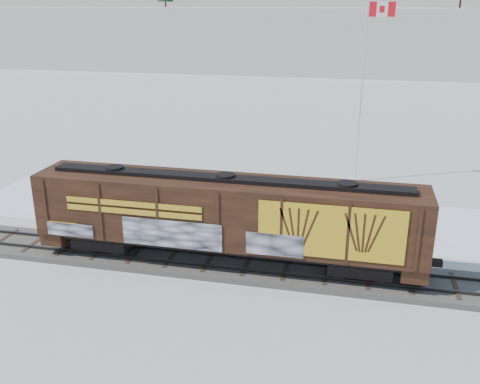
% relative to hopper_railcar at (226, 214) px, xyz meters
% --- Properties ---
extents(ground, '(500.00, 500.00, 0.00)m').
position_rel_hopper_railcar_xyz_m(ground, '(1.07, 0.01, -2.92)').
color(ground, white).
rests_on(ground, ground).
extents(rail_track, '(50.00, 3.40, 0.43)m').
position_rel_hopper_railcar_xyz_m(rail_track, '(1.07, 0.01, -2.78)').
color(rail_track, '#59544C').
rests_on(rail_track, ground).
extents(parking_strip, '(40.00, 8.00, 0.03)m').
position_rel_hopper_railcar_xyz_m(parking_strip, '(1.07, 7.51, -2.91)').
color(parking_strip, white).
rests_on(parking_strip, ground).
extents(hopper_railcar, '(19.35, 3.06, 4.46)m').
position_rel_hopper_railcar_xyz_m(hopper_railcar, '(0.00, 0.00, 0.00)').
color(hopper_railcar, black).
rests_on(hopper_railcar, rail_track).
extents(flagpole, '(2.30, 0.90, 13.11)m').
position_rel_hopper_railcar_xyz_m(flagpole, '(6.20, 15.88, 2.04)').
color(flagpole, silver).
rests_on(flagpole, ground).
extents(car_silver, '(4.41, 2.92, 1.39)m').
position_rel_hopper_railcar_xyz_m(car_silver, '(0.42, 8.28, -2.20)').
color(car_silver, '#A5A7AC').
rests_on(car_silver, parking_strip).
extents(car_white, '(4.27, 2.58, 1.33)m').
position_rel_hopper_railcar_xyz_m(car_white, '(5.92, 6.50, -2.23)').
color(car_white, white).
rests_on(car_white, parking_strip).
extents(car_dark, '(4.52, 3.09, 1.22)m').
position_rel_hopper_railcar_xyz_m(car_dark, '(6.59, 7.18, -2.28)').
color(car_dark, '#202429').
rests_on(car_dark, parking_strip).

